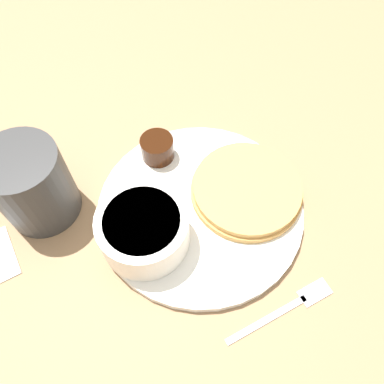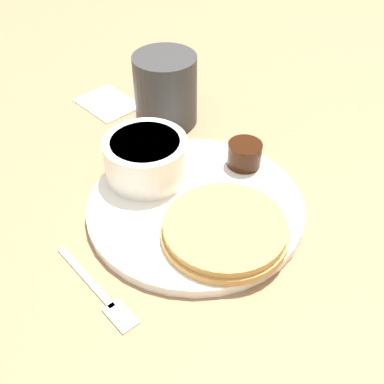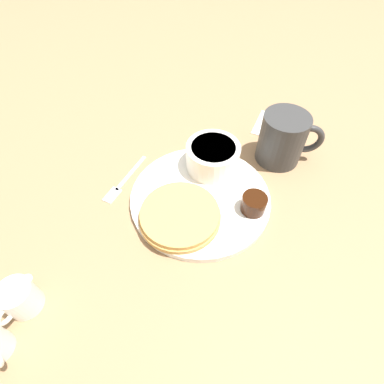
{
  "view_description": "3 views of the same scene",
  "coord_description": "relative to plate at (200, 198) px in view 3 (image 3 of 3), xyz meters",
  "views": [
    {
      "loc": [
        -0.16,
        -0.17,
        0.42
      ],
      "look_at": [
        0.0,
        0.02,
        0.02
      ],
      "focal_mm": 35.0,
      "sensor_mm": 36.0,
      "label": 1
    },
    {
      "loc": [
        0.23,
        -0.35,
        0.4
      ],
      "look_at": [
        -0.01,
        0.0,
        0.02
      ],
      "focal_mm": 45.0,
      "sensor_mm": 36.0,
      "label": 2
    },
    {
      "loc": [
        0.34,
        0.06,
        0.45
      ],
      "look_at": [
        0.01,
        -0.01,
        0.03
      ],
      "focal_mm": 28.0,
      "sensor_mm": 36.0,
      "label": 3
    }
  ],
  "objects": [
    {
      "name": "napkin",
      "position": [
        -0.25,
        0.12,
        -0.0
      ],
      "size": [
        0.11,
        0.09,
        0.0
      ],
      "color": "white",
      "rests_on": "ground_plane"
    },
    {
      "name": "ground_plane",
      "position": [
        0.0,
        0.0,
        -0.01
      ],
      "size": [
        4.0,
        4.0,
        0.0
      ],
      "primitive_type": "plane",
      "color": "#93704C"
    },
    {
      "name": "coffee_mug",
      "position": [
        -0.15,
        0.14,
        0.05
      ],
      "size": [
        0.09,
        0.13,
        0.1
      ],
      "color": "#333333",
      "rests_on": "ground_plane"
    },
    {
      "name": "bowl",
      "position": [
        -0.08,
        0.01,
        0.03
      ],
      "size": [
        0.1,
        0.1,
        0.05
      ],
      "color": "white",
      "rests_on": "plate"
    },
    {
      "name": "plate",
      "position": [
        0.0,
        0.0,
        0.0
      ],
      "size": [
        0.26,
        0.26,
        0.01
      ],
      "color": "white",
      "rests_on": "ground_plane"
    },
    {
      "name": "syrup_cup",
      "position": [
        0.01,
        0.1,
        0.02
      ],
      "size": [
        0.04,
        0.04,
        0.03
      ],
      "color": "black",
      "rests_on": "plate"
    },
    {
      "name": "creamer_pitcher_near",
      "position": [
        0.24,
        -0.21,
        0.02
      ],
      "size": [
        0.07,
        0.05,
        0.05
      ],
      "color": "white",
      "rests_on": "ground_plane"
    },
    {
      "name": "butter_ramekin",
      "position": [
        -0.1,
        0.03,
        0.02
      ],
      "size": [
        0.04,
        0.04,
        0.04
      ],
      "color": "white",
      "rests_on": "plate"
    },
    {
      "name": "pancake_stack",
      "position": [
        0.06,
        -0.03,
        0.01
      ],
      "size": [
        0.14,
        0.14,
        0.02
      ],
      "color": "tan",
      "rests_on": "plate"
    },
    {
      "name": "fork",
      "position": [
        -0.01,
        -0.16,
        -0.0
      ],
      "size": [
        0.13,
        0.05,
        0.0
      ],
      "color": "silver",
      "rests_on": "ground_plane"
    }
  ]
}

